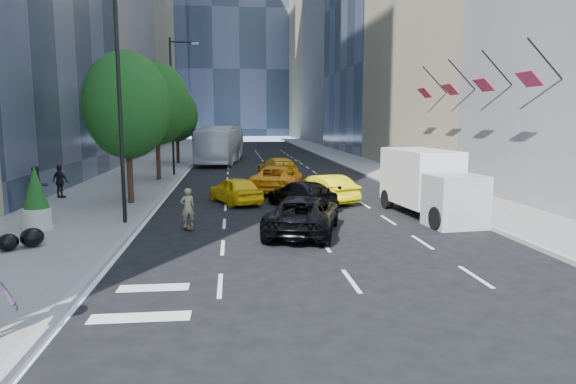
{
  "coord_description": "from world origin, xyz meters",
  "views": [
    {
      "loc": [
        -2.13,
        -17.04,
        4.33
      ],
      "look_at": [
        -0.07,
        1.87,
        1.6
      ],
      "focal_mm": 32.0,
      "sensor_mm": 36.0,
      "label": 1
    }
  ],
  "objects": [
    {
      "name": "skateboarder",
      "position": [
        -3.9,
        3.0,
        0.77
      ],
      "size": [
        0.65,
        0.54,
        1.55
      ],
      "primitive_type": "imported",
      "rotation": [
        0.0,
        0.0,
        3.48
      ],
      "color": "#867D54",
      "rests_on": "ground"
    },
    {
      "name": "traffic_signal",
      "position": [
        -6.4,
        40.0,
        4.23
      ],
      "size": [
        2.48,
        0.53,
        5.2
      ],
      "color": "black",
      "rests_on": "sidewalk_left"
    },
    {
      "name": "ground",
      "position": [
        0.0,
        0.0,
        0.0
      ],
      "size": [
        160.0,
        160.0,
        0.0
      ],
      "primitive_type": "plane",
      "color": "black",
      "rests_on": "ground"
    },
    {
      "name": "lamp_far",
      "position": [
        -6.32,
        22.0,
        5.81
      ],
      "size": [
        2.13,
        0.22,
        10.0
      ],
      "color": "black",
      "rests_on": "sidewalk_left"
    },
    {
      "name": "sidewalk_right",
      "position": [
        10.0,
        30.0,
        0.07
      ],
      "size": [
        4.0,
        120.0,
        0.15
      ],
      "primitive_type": "cube",
      "color": "slate",
      "rests_on": "ground"
    },
    {
      "name": "tree_near",
      "position": [
        -7.2,
        9.0,
        4.97
      ],
      "size": [
        4.2,
        4.2,
        7.46
      ],
      "color": "black",
      "rests_on": "sidewalk_left"
    },
    {
      "name": "city_bus",
      "position": [
        -3.2,
        33.58,
        1.81
      ],
      "size": [
        4.62,
        13.29,
        3.63
      ],
      "primitive_type": "imported",
      "rotation": [
        0.0,
        0.0,
        -0.12
      ],
      "color": "white",
      "rests_on": "ground"
    },
    {
      "name": "taxi_c",
      "position": [
        0.5,
        13.0,
        0.79
      ],
      "size": [
        3.89,
        6.13,
        1.58
      ],
      "primitive_type": "imported",
      "rotation": [
        0.0,
        0.0,
        2.9
      ],
      "color": "orange",
      "rests_on": "ground"
    },
    {
      "name": "garbage_bags",
      "position": [
        -8.94,
        0.05,
        0.45
      ],
      "size": [
        1.26,
        1.22,
        0.62
      ],
      "color": "black",
      "rests_on": "sidewalk_left"
    },
    {
      "name": "tower_right_far",
      "position": [
        22.0,
        98.0,
        25.0
      ],
      "size": [
        20.0,
        24.0,
        50.0
      ],
      "primitive_type": "cube",
      "color": "gray",
      "rests_on": "ground"
    },
    {
      "name": "black_sedan_lincoln",
      "position": [
        0.5,
        1.84,
        0.73
      ],
      "size": [
        3.71,
        5.68,
        1.45
      ],
      "primitive_type": "imported",
      "rotation": [
        0.0,
        0.0,
        2.87
      ],
      "color": "black",
      "rests_on": "ground"
    },
    {
      "name": "lamp_near",
      "position": [
        -6.32,
        4.0,
        5.81
      ],
      "size": [
        2.13,
        0.22,
        10.0
      ],
      "color": "black",
      "rests_on": "sidewalk_left"
    },
    {
      "name": "pedestrian_b",
      "position": [
        -11.2,
        11.01,
        1.03
      ],
      "size": [
        1.11,
        0.9,
        1.76
      ],
      "primitive_type": "imported",
      "rotation": [
        0.0,
        0.0,
        2.6
      ],
      "color": "black",
      "rests_on": "sidewalk_left"
    },
    {
      "name": "taxi_a",
      "position": [
        -2.0,
        9.16,
        0.69
      ],
      "size": [
        3.07,
        4.4,
        1.39
      ],
      "primitive_type": "imported",
      "rotation": [
        0.0,
        0.0,
        3.53
      ],
      "color": "yellow",
      "rests_on": "ground"
    },
    {
      "name": "box_truck",
      "position": [
        6.51,
        4.67,
        1.49
      ],
      "size": [
        2.83,
        6.31,
        2.92
      ],
      "rotation": [
        0.0,
        0.0,
        0.1
      ],
      "color": "#B9B9B9",
      "rests_on": "ground"
    },
    {
      "name": "tree_mid",
      "position": [
        -7.2,
        19.0,
        5.32
      ],
      "size": [
        4.5,
        4.5,
        7.99
      ],
      "color": "black",
      "rests_on": "sidewalk_left"
    },
    {
      "name": "black_sedan_mercedes",
      "position": [
        1.2,
        7.42,
        0.67
      ],
      "size": [
        3.47,
        4.95,
        1.33
      ],
      "primitive_type": "imported",
      "rotation": [
        0.0,
        0.0,
        3.53
      ],
      "color": "black",
      "rests_on": "ground"
    },
    {
      "name": "taxi_d",
      "position": [
        1.2,
        20.5,
        0.75
      ],
      "size": [
        3.0,
        5.46,
        1.5
      ],
      "primitive_type": "imported",
      "rotation": [
        0.0,
        0.0,
        3.32
      ],
      "color": "#DCA00B",
      "rests_on": "ground"
    },
    {
      "name": "pedestrian_a",
      "position": [
        -11.2,
        7.85,
        1.14
      ],
      "size": [
        1.21,
        1.2,
        1.97
      ],
      "primitive_type": "imported",
      "rotation": [
        0.0,
        0.0,
        0.72
      ],
      "color": "black",
      "rests_on": "sidewalk_left"
    },
    {
      "name": "tree_far",
      "position": [
        -7.2,
        32.0,
        4.62
      ],
      "size": [
        3.9,
        3.9,
        6.92
      ],
      "color": "black",
      "rests_on": "sidewalk_left"
    },
    {
      "name": "planter_shrub",
      "position": [
        -9.53,
        3.0,
        1.32
      ],
      "size": [
        1.02,
        1.02,
        2.45
      ],
      "color": "#B9B399",
      "rests_on": "sidewalk_left"
    },
    {
      "name": "taxi_b",
      "position": [
        2.56,
        9.0,
        0.73
      ],
      "size": [
        3.21,
        4.65,
        1.45
      ],
      "primitive_type": "imported",
      "rotation": [
        0.0,
        0.0,
        3.56
      ],
      "color": "yellow",
      "rests_on": "ground"
    },
    {
      "name": "facade_flags",
      "position": [
        10.64,
        10.0,
        6.18
      ],
      "size": [
        1.85,
        13.3,
        2.05
      ],
      "color": "black",
      "rests_on": "ground"
    },
    {
      "name": "sidewalk_left",
      "position": [
        -9.0,
        30.0,
        0.07
      ],
      "size": [
        6.0,
        120.0,
        0.15
      ],
      "primitive_type": "cube",
      "color": "slate",
      "rests_on": "ground"
    }
  ]
}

